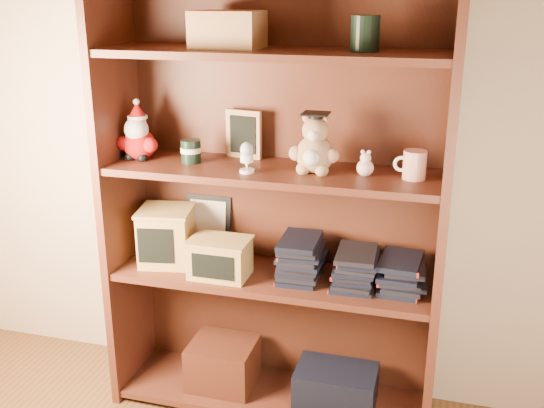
{
  "coord_description": "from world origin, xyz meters",
  "views": [
    {
      "loc": [
        0.55,
        -0.73,
        1.53
      ],
      "look_at": [
        -0.02,
        1.3,
        0.82
      ],
      "focal_mm": 42.0,
      "sensor_mm": 36.0,
      "label": 1
    }
  ],
  "objects": [
    {
      "name": "room_envelope",
      "position": [
        0.0,
        0.0,
        1.41
      ],
      "size": [
        3.04,
        3.04,
        2.51
      ],
      "color": "brown",
      "rests_on": "ground"
    },
    {
      "name": "pencils_box",
      "position": [
        -0.2,
        1.24,
        0.62
      ],
      "size": [
        0.22,
        0.16,
        0.14
      ],
      "color": "#AF8D48",
      "rests_on": "shelf_lower"
    },
    {
      "name": "pink_figurine",
      "position": [
        0.3,
        1.3,
        0.98
      ],
      "size": [
        0.06,
        0.06,
        0.09
      ],
      "color": "beige",
      "rests_on": "shelf_upper"
    },
    {
      "name": "shelf_lower",
      "position": [
        -0.02,
        1.3,
        0.54
      ],
      "size": [
        1.14,
        0.33,
        0.02
      ],
      "color": "#4E2416",
      "rests_on": "ground"
    },
    {
      "name": "bookcase",
      "position": [
        -0.02,
        1.36,
        0.78
      ],
      "size": [
        1.2,
        0.35,
        1.6
      ],
      "color": "#4E2416",
      "rests_on": "ground"
    },
    {
      "name": "book_stack_mid",
      "position": [
        0.29,
        1.3,
        0.61
      ],
      "size": [
        0.14,
        0.2,
        0.13
      ],
      "color": "black",
      "rests_on": "shelf_lower"
    },
    {
      "name": "santa_plush",
      "position": [
        -0.52,
        1.3,
        1.03
      ],
      "size": [
        0.16,
        0.12,
        0.23
      ],
      "color": "#A50F0F",
      "rests_on": "shelf_upper"
    },
    {
      "name": "chalkboard_plaque",
      "position": [
        -0.16,
        1.42,
        1.03
      ],
      "size": [
        0.14,
        0.08,
        0.18
      ],
      "color": "#9E7547",
      "rests_on": "shelf_upper"
    },
    {
      "name": "treats_box",
      "position": [
        -0.43,
        1.3,
        0.66
      ],
      "size": [
        0.23,
        0.23,
        0.21
      ],
      "color": "#AF8D48",
      "rests_on": "shelf_lower"
    },
    {
      "name": "book_stack_right",
      "position": [
        0.45,
        1.3,
        0.61
      ],
      "size": [
        0.14,
        0.2,
        0.11
      ],
      "color": "black",
      "rests_on": "shelf_lower"
    },
    {
      "name": "certificate_frame",
      "position": [
        -0.32,
        1.44,
        0.66
      ],
      "size": [
        0.18,
        0.05,
        0.23
      ],
      "color": "black",
      "rests_on": "shelf_lower"
    },
    {
      "name": "shelf_upper",
      "position": [
        -0.02,
        1.3,
        0.94
      ],
      "size": [
        1.14,
        0.33,
        0.02
      ],
      "color": "#4E2416",
      "rests_on": "ground"
    },
    {
      "name": "book_stack_left",
      "position": [
        0.09,
        1.3,
        0.62
      ],
      "size": [
        0.14,
        0.2,
        0.14
      ],
      "color": "black",
      "rests_on": "shelf_lower"
    },
    {
      "name": "teacher_mug",
      "position": [
        0.46,
        1.3,
        1.0
      ],
      "size": [
        0.11,
        0.08,
        0.09
      ],
      "color": "silver",
      "rests_on": "shelf_upper"
    },
    {
      "name": "grad_teddy_bear",
      "position": [
        0.13,
        1.3,
        1.03
      ],
      "size": [
        0.17,
        0.15,
        0.21
      ],
      "color": "#A98059",
      "rests_on": "shelf_upper"
    },
    {
      "name": "teachers_tin",
      "position": [
        -0.32,
        1.3,
        0.99
      ],
      "size": [
        0.07,
        0.07,
        0.08
      ],
      "color": "black",
      "rests_on": "shelf_upper"
    },
    {
      "name": "egg_cup",
      "position": [
        -0.09,
        1.23,
        1.01
      ],
      "size": [
        0.05,
        0.05,
        0.11
      ],
      "color": "white",
      "rests_on": "shelf_upper"
    }
  ]
}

